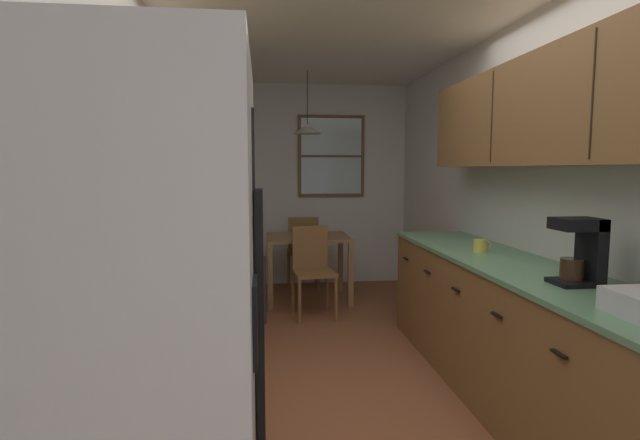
# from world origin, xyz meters

# --- Properties ---
(ground_plane) EXTENTS (12.00, 12.00, 0.00)m
(ground_plane) POSITION_xyz_m (0.00, 1.00, 0.00)
(ground_plane) COLOR brown
(wall_left) EXTENTS (0.10, 9.00, 2.55)m
(wall_left) POSITION_xyz_m (-1.35, 1.00, 1.27)
(wall_left) COLOR silver
(wall_left) RESTS_ON ground
(wall_right) EXTENTS (0.10, 9.00, 2.55)m
(wall_right) POSITION_xyz_m (1.35, 1.00, 1.27)
(wall_right) COLOR silver
(wall_right) RESTS_ON ground
(wall_back) EXTENTS (4.40, 0.10, 2.55)m
(wall_back) POSITION_xyz_m (0.00, 3.65, 1.27)
(wall_back) COLOR silver
(wall_back) RESTS_ON ground
(ceiling_slab) EXTENTS (4.40, 9.00, 0.08)m
(ceiling_slab) POSITION_xyz_m (0.00, 1.00, 2.59)
(ceiling_slab) COLOR white
(refrigerator) EXTENTS (0.75, 0.81, 1.80)m
(refrigerator) POSITION_xyz_m (-0.94, -1.18, 0.90)
(refrigerator) COLOR white
(refrigerator) RESTS_ON ground
(stove_range) EXTENTS (0.66, 0.64, 1.10)m
(stove_range) POSITION_xyz_m (-0.99, -0.44, 0.47)
(stove_range) COLOR silver
(stove_range) RESTS_ON ground
(microwave_over_range) EXTENTS (0.39, 0.59, 0.31)m
(microwave_over_range) POSITION_xyz_m (-1.11, -0.44, 1.62)
(microwave_over_range) COLOR silver
(counter_left) EXTENTS (0.64, 1.80, 0.90)m
(counter_left) POSITION_xyz_m (-1.00, 0.78, 0.45)
(counter_left) COLOR brown
(counter_left) RESTS_ON ground
(upper_cabinets_left) EXTENTS (0.33, 1.88, 0.65)m
(upper_cabinets_left) POSITION_xyz_m (-1.14, 0.73, 1.81)
(upper_cabinets_left) COLOR brown
(counter_right) EXTENTS (0.64, 3.36, 0.90)m
(counter_right) POSITION_xyz_m (1.00, 0.07, 0.45)
(counter_right) COLOR brown
(counter_right) RESTS_ON ground
(upper_cabinets_right) EXTENTS (0.33, 3.04, 0.65)m
(upper_cabinets_right) POSITION_xyz_m (1.14, 0.02, 1.83)
(upper_cabinets_right) COLOR brown
(dining_table) EXTENTS (0.92, 0.74, 0.74)m
(dining_table) POSITION_xyz_m (-0.05, 2.77, 0.61)
(dining_table) COLOR olive
(dining_table) RESTS_ON ground
(dining_chair_near) EXTENTS (0.44, 0.44, 0.90)m
(dining_chair_near) POSITION_xyz_m (-0.06, 2.19, 0.50)
(dining_chair_near) COLOR brown
(dining_chair_near) RESTS_ON ground
(dining_chair_far) EXTENTS (0.42, 0.42, 0.90)m
(dining_chair_far) POSITION_xyz_m (-0.05, 3.35, 0.50)
(dining_chair_far) COLOR brown
(dining_chair_far) RESTS_ON ground
(pendant_light) EXTENTS (0.31, 0.31, 0.68)m
(pendant_light) POSITION_xyz_m (-0.05, 2.77, 1.92)
(pendant_light) COLOR black
(back_window) EXTENTS (0.85, 0.05, 1.03)m
(back_window) POSITION_xyz_m (0.33, 3.58, 1.65)
(back_window) COLOR brown
(trash_bin) EXTENTS (0.35, 0.35, 0.66)m
(trash_bin) POSITION_xyz_m (-0.70, 2.02, 0.33)
(trash_bin) COLOR #3F3F42
(trash_bin) RESTS_ON ground
(storage_canister) EXTENTS (0.11, 0.11, 0.17)m
(storage_canister) POSITION_xyz_m (-1.00, 0.01, 0.98)
(storage_canister) COLOR #265999
(storage_canister) RESTS_ON counter_left
(dish_towel) EXTENTS (0.02, 0.16, 0.24)m
(dish_towel) POSITION_xyz_m (-0.64, -0.28, 0.50)
(dish_towel) COLOR silver
(coffee_maker) EXTENTS (0.22, 0.18, 0.34)m
(coffee_maker) POSITION_xyz_m (1.04, -0.38, 1.08)
(coffee_maker) COLOR black
(coffee_maker) RESTS_ON counter_right
(mug_spare) EXTENTS (0.13, 0.09, 0.09)m
(mug_spare) POSITION_xyz_m (0.96, 0.59, 0.94)
(mug_spare) COLOR #E5CC4C
(mug_spare) RESTS_ON counter_right
(table_serving_bowl) EXTENTS (0.21, 0.21, 0.06)m
(table_serving_bowl) POSITION_xyz_m (-0.05, 2.83, 0.77)
(table_serving_bowl) COLOR #4C7299
(table_serving_bowl) RESTS_ON dining_table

